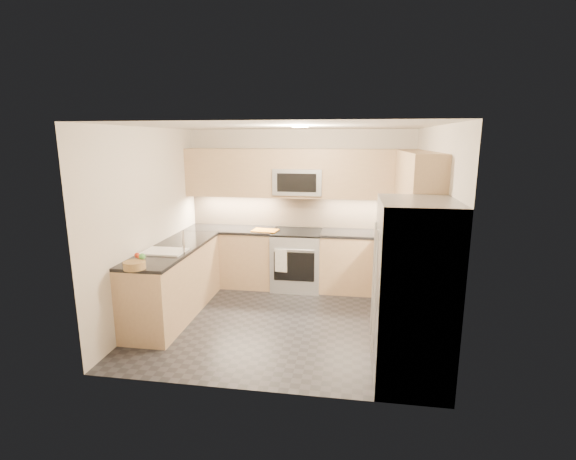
# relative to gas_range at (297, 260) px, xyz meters

# --- Properties ---
(floor) EXTENTS (3.60, 3.20, 0.00)m
(floor) POSITION_rel_gas_range_xyz_m (0.00, -1.28, -0.46)
(floor) COLOR black
(floor) RESTS_ON ground
(ceiling) EXTENTS (3.60, 3.20, 0.02)m
(ceiling) POSITION_rel_gas_range_xyz_m (0.00, -1.28, 2.04)
(ceiling) COLOR beige
(ceiling) RESTS_ON wall_back
(wall_back) EXTENTS (3.60, 0.02, 2.50)m
(wall_back) POSITION_rel_gas_range_xyz_m (0.00, 0.32, 0.79)
(wall_back) COLOR beige
(wall_back) RESTS_ON floor
(wall_front) EXTENTS (3.60, 0.02, 2.50)m
(wall_front) POSITION_rel_gas_range_xyz_m (0.00, -2.88, 0.79)
(wall_front) COLOR beige
(wall_front) RESTS_ON floor
(wall_left) EXTENTS (0.02, 3.20, 2.50)m
(wall_left) POSITION_rel_gas_range_xyz_m (-1.80, -1.28, 0.79)
(wall_left) COLOR beige
(wall_left) RESTS_ON floor
(wall_right) EXTENTS (0.02, 3.20, 2.50)m
(wall_right) POSITION_rel_gas_range_xyz_m (1.80, -1.28, 0.79)
(wall_right) COLOR beige
(wall_right) RESTS_ON floor
(base_cab_back_left) EXTENTS (1.42, 0.60, 0.90)m
(base_cab_back_left) POSITION_rel_gas_range_xyz_m (-1.09, 0.02, -0.01)
(base_cab_back_left) COLOR tan
(base_cab_back_left) RESTS_ON floor
(base_cab_back_right) EXTENTS (1.42, 0.60, 0.90)m
(base_cab_back_right) POSITION_rel_gas_range_xyz_m (1.09, 0.02, -0.01)
(base_cab_back_right) COLOR tan
(base_cab_back_right) RESTS_ON floor
(base_cab_right) EXTENTS (0.60, 1.70, 0.90)m
(base_cab_right) POSITION_rel_gas_range_xyz_m (1.50, -1.12, -0.01)
(base_cab_right) COLOR tan
(base_cab_right) RESTS_ON floor
(base_cab_peninsula) EXTENTS (0.60, 2.00, 0.90)m
(base_cab_peninsula) POSITION_rel_gas_range_xyz_m (-1.50, -1.28, -0.01)
(base_cab_peninsula) COLOR tan
(base_cab_peninsula) RESTS_ON floor
(countertop_back_left) EXTENTS (1.42, 0.63, 0.04)m
(countertop_back_left) POSITION_rel_gas_range_xyz_m (-1.09, 0.02, 0.47)
(countertop_back_left) COLOR black
(countertop_back_left) RESTS_ON base_cab_back_left
(countertop_back_right) EXTENTS (1.42, 0.63, 0.04)m
(countertop_back_right) POSITION_rel_gas_range_xyz_m (1.09, 0.02, 0.47)
(countertop_back_right) COLOR black
(countertop_back_right) RESTS_ON base_cab_back_right
(countertop_right) EXTENTS (0.63, 1.70, 0.04)m
(countertop_right) POSITION_rel_gas_range_xyz_m (1.50, -1.12, 0.47)
(countertop_right) COLOR black
(countertop_right) RESTS_ON base_cab_right
(countertop_peninsula) EXTENTS (0.63, 2.00, 0.04)m
(countertop_peninsula) POSITION_rel_gas_range_xyz_m (-1.50, -1.28, 0.47)
(countertop_peninsula) COLOR black
(countertop_peninsula) RESTS_ON base_cab_peninsula
(upper_cab_back) EXTENTS (3.60, 0.35, 0.75)m
(upper_cab_back) POSITION_rel_gas_range_xyz_m (0.00, 0.15, 1.37)
(upper_cab_back) COLOR tan
(upper_cab_back) RESTS_ON wall_back
(upper_cab_right) EXTENTS (0.35, 1.95, 0.75)m
(upper_cab_right) POSITION_rel_gas_range_xyz_m (1.62, -1.00, 1.37)
(upper_cab_right) COLOR tan
(upper_cab_right) RESTS_ON wall_right
(backsplash_back) EXTENTS (3.60, 0.01, 0.51)m
(backsplash_back) POSITION_rel_gas_range_xyz_m (0.00, 0.32, 0.74)
(backsplash_back) COLOR tan
(backsplash_back) RESTS_ON wall_back
(backsplash_right) EXTENTS (0.01, 2.30, 0.51)m
(backsplash_right) POSITION_rel_gas_range_xyz_m (1.80, -0.82, 0.74)
(backsplash_right) COLOR tan
(backsplash_right) RESTS_ON wall_right
(gas_range) EXTENTS (0.76, 0.65, 0.91)m
(gas_range) POSITION_rel_gas_range_xyz_m (0.00, 0.00, 0.00)
(gas_range) COLOR #ACAFB5
(gas_range) RESTS_ON floor
(range_cooktop) EXTENTS (0.76, 0.65, 0.03)m
(range_cooktop) POSITION_rel_gas_range_xyz_m (0.00, 0.00, 0.46)
(range_cooktop) COLOR black
(range_cooktop) RESTS_ON gas_range
(oven_door_glass) EXTENTS (0.62, 0.02, 0.45)m
(oven_door_glass) POSITION_rel_gas_range_xyz_m (0.00, -0.33, -0.01)
(oven_door_glass) COLOR black
(oven_door_glass) RESTS_ON gas_range
(oven_handle) EXTENTS (0.60, 0.02, 0.02)m
(oven_handle) POSITION_rel_gas_range_xyz_m (0.00, -0.35, 0.26)
(oven_handle) COLOR #B2B5BA
(oven_handle) RESTS_ON gas_range
(microwave) EXTENTS (0.76, 0.40, 0.40)m
(microwave) POSITION_rel_gas_range_xyz_m (0.00, 0.12, 1.24)
(microwave) COLOR gray
(microwave) RESTS_ON upper_cab_back
(microwave_door) EXTENTS (0.60, 0.01, 0.28)m
(microwave_door) POSITION_rel_gas_range_xyz_m (0.00, -0.08, 1.24)
(microwave_door) COLOR black
(microwave_door) RESTS_ON microwave
(refrigerator) EXTENTS (0.70, 0.90, 1.80)m
(refrigerator) POSITION_rel_gas_range_xyz_m (1.45, -2.43, 0.45)
(refrigerator) COLOR gray
(refrigerator) RESTS_ON floor
(fridge_handle_left) EXTENTS (0.02, 0.02, 1.20)m
(fridge_handle_left) POSITION_rel_gas_range_xyz_m (1.08, -2.61, 0.49)
(fridge_handle_left) COLOR #B2B5BA
(fridge_handle_left) RESTS_ON refrigerator
(fridge_handle_right) EXTENTS (0.02, 0.02, 1.20)m
(fridge_handle_right) POSITION_rel_gas_range_xyz_m (1.08, -2.25, 0.49)
(fridge_handle_right) COLOR #B2B5BA
(fridge_handle_right) RESTS_ON refrigerator
(sink_basin) EXTENTS (0.52, 0.38, 0.16)m
(sink_basin) POSITION_rel_gas_range_xyz_m (-1.50, -1.53, 0.42)
(sink_basin) COLOR white
(sink_basin) RESTS_ON base_cab_peninsula
(faucet) EXTENTS (0.03, 0.03, 0.28)m
(faucet) POSITION_rel_gas_range_xyz_m (-1.24, -1.53, 0.62)
(faucet) COLOR silver
(faucet) RESTS_ON countertop_peninsula
(utensil_bowl) EXTENTS (0.28, 0.28, 0.14)m
(utensil_bowl) POSITION_rel_gas_range_xyz_m (1.68, 0.05, 0.55)
(utensil_bowl) COLOR #68BF52
(utensil_bowl) RESTS_ON countertop_back_right
(cutting_board) EXTENTS (0.42, 0.32, 0.01)m
(cutting_board) POSITION_rel_gas_range_xyz_m (-0.49, -0.08, 0.49)
(cutting_board) COLOR orange
(cutting_board) RESTS_ON countertop_back_left
(fruit_basket) EXTENTS (0.30, 0.30, 0.09)m
(fruit_basket) POSITION_rel_gas_range_xyz_m (-1.51, -2.24, 0.53)
(fruit_basket) COLOR #9C7949
(fruit_basket) RESTS_ON countertop_peninsula
(fruit_apple) EXTENTS (0.06, 0.06, 0.06)m
(fruit_apple) POSITION_rel_gas_range_xyz_m (-1.56, -2.09, 0.60)
(fruit_apple) COLOR red
(fruit_apple) RESTS_ON fruit_basket
(fruit_pear) EXTENTS (0.07, 0.07, 0.07)m
(fruit_pear) POSITION_rel_gas_range_xyz_m (-1.47, -2.13, 0.60)
(fruit_pear) COLOR #4B9F44
(fruit_pear) RESTS_ON fruit_basket
(dish_towel_check) EXTENTS (0.19, 0.05, 0.36)m
(dish_towel_check) POSITION_rel_gas_range_xyz_m (-0.20, -0.37, 0.10)
(dish_towel_check) COLOR white
(dish_towel_check) RESTS_ON oven_handle
(fruit_orange) EXTENTS (0.06, 0.06, 0.06)m
(fruit_orange) POSITION_rel_gas_range_xyz_m (-1.50, -2.12, 0.60)
(fruit_orange) COLOR #F85E1B
(fruit_orange) RESTS_ON fruit_basket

